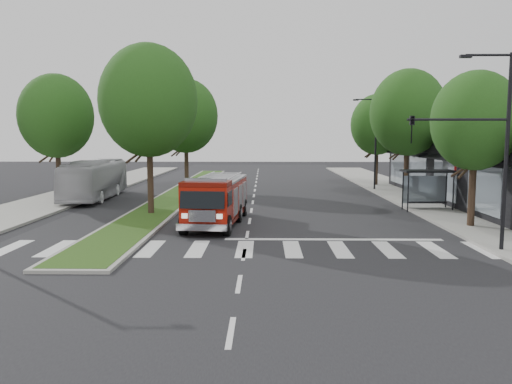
% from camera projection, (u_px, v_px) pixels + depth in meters
% --- Properties ---
extents(ground, '(140.00, 140.00, 0.00)m').
position_uv_depth(ground, '(247.00, 235.00, 24.01)').
color(ground, black).
rests_on(ground, ground).
extents(sidewalk_right, '(5.00, 80.00, 0.15)m').
position_uv_depth(sidewalk_right, '(436.00, 206.00, 33.74)').
color(sidewalk_right, gray).
rests_on(sidewalk_right, ground).
extents(sidewalk_left, '(5.00, 80.00, 0.15)m').
position_uv_depth(sidewalk_left, '(41.00, 205.00, 34.16)').
color(sidewalk_left, gray).
rests_on(sidewalk_left, ground).
extents(median, '(3.00, 50.00, 0.15)m').
position_uv_depth(median, '(183.00, 192.00, 41.98)').
color(median, gray).
rests_on(median, ground).
extents(storefront_row, '(8.00, 30.00, 5.00)m').
position_uv_depth(storefront_row, '(505.00, 170.00, 33.40)').
color(storefront_row, black).
rests_on(storefront_row, ground).
extents(bus_shelter, '(3.20, 1.60, 2.61)m').
position_uv_depth(bus_shelter, '(427.00, 179.00, 31.70)').
color(bus_shelter, black).
rests_on(bus_shelter, ground).
extents(tree_right_near, '(4.40, 4.40, 8.05)m').
position_uv_depth(tree_right_near, '(475.00, 121.00, 25.20)').
color(tree_right_near, black).
rests_on(tree_right_near, ground).
extents(tree_right_mid, '(5.60, 5.60, 9.72)m').
position_uv_depth(tree_right_mid, '(408.00, 113.00, 37.02)').
color(tree_right_mid, black).
rests_on(tree_right_mid, ground).
extents(tree_right_far, '(5.00, 5.00, 8.73)m').
position_uv_depth(tree_right_far, '(377.00, 125.00, 47.03)').
color(tree_right_far, black).
rests_on(tree_right_far, ground).
extents(tree_median_near, '(5.80, 5.80, 10.16)m').
position_uv_depth(tree_median_near, '(149.00, 101.00, 29.30)').
color(tree_median_near, black).
rests_on(tree_median_near, ground).
extents(tree_median_far, '(5.60, 5.60, 9.72)m').
position_uv_depth(tree_median_far, '(186.00, 116.00, 43.25)').
color(tree_median_far, black).
rests_on(tree_median_far, ground).
extents(tree_left_mid, '(5.20, 5.20, 9.16)m').
position_uv_depth(tree_left_mid, '(56.00, 116.00, 35.46)').
color(tree_left_mid, black).
rests_on(tree_left_mid, ground).
extents(streetlight_right_near, '(4.08, 0.22, 8.00)m').
position_uv_depth(streetlight_right_near, '(485.00, 138.00, 19.86)').
color(streetlight_right_near, black).
rests_on(streetlight_right_near, ground).
extents(streetlight_right_far, '(2.11, 0.20, 8.00)m').
position_uv_depth(streetlight_right_far, '(374.00, 139.00, 43.22)').
color(streetlight_right_far, black).
rests_on(streetlight_right_far, ground).
extents(fire_engine, '(3.07, 8.07, 2.74)m').
position_uv_depth(fire_engine, '(217.00, 200.00, 26.81)').
color(fire_engine, '#5E0C05').
rests_on(fire_engine, ground).
extents(city_bus, '(3.08, 10.72, 2.95)m').
position_uv_depth(city_bus, '(95.00, 180.00, 37.78)').
color(city_bus, '#AFAEB3').
rests_on(city_bus, ground).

